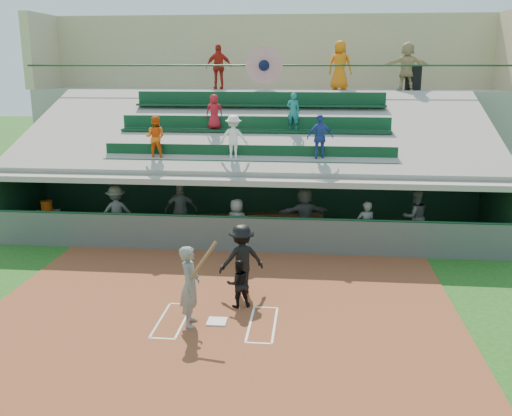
# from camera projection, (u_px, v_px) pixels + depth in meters

# --- Properties ---
(ground) EXTENTS (100.00, 100.00, 0.00)m
(ground) POSITION_uv_depth(u_px,v_px,m) (217.00, 323.00, 12.79)
(ground) COLOR #1B4E15
(ground) RESTS_ON ground
(dirt_slab) EXTENTS (11.00, 9.00, 0.02)m
(dirt_slab) POSITION_uv_depth(u_px,v_px,m) (221.00, 313.00, 13.27)
(dirt_slab) COLOR brown
(dirt_slab) RESTS_ON ground
(home_plate) EXTENTS (0.43, 0.43, 0.03)m
(home_plate) POSITION_uv_depth(u_px,v_px,m) (217.00, 321.00, 12.79)
(home_plate) COLOR silver
(home_plate) RESTS_ON dirt_slab
(batters_box_chalk) EXTENTS (2.65, 1.85, 0.01)m
(batters_box_chalk) POSITION_uv_depth(u_px,v_px,m) (217.00, 322.00, 12.79)
(batters_box_chalk) COLOR white
(batters_box_chalk) RESTS_ON dirt_slab
(dugout_floor) EXTENTS (16.00, 3.50, 0.04)m
(dugout_floor) POSITION_uv_depth(u_px,v_px,m) (250.00, 235.00, 19.30)
(dugout_floor) COLOR gray
(dugout_floor) RESTS_ON ground
(concourse_slab) EXTENTS (20.00, 3.00, 4.60)m
(concourse_slab) POSITION_uv_depth(u_px,v_px,m) (267.00, 142.00, 25.26)
(concourse_slab) COLOR gray
(concourse_slab) RESTS_ON ground
(grandstand) EXTENTS (20.40, 10.40, 7.80)m
(grandstand) POSITION_uv_depth(u_px,v_px,m) (260.00, 153.00, 22.38)
(grandstand) COLOR #525852
(grandstand) RESTS_ON ground
(batter_at_plate) EXTENTS (0.87, 0.77, 1.95)m
(batter_at_plate) POSITION_uv_depth(u_px,v_px,m) (190.00, 286.00, 12.46)
(batter_at_plate) COLOR #62645F
(batter_at_plate) RESTS_ON dirt_slab
(catcher) EXTENTS (0.68, 0.60, 1.16)m
(catcher) POSITION_uv_depth(u_px,v_px,m) (238.00, 283.00, 13.49)
(catcher) COLOR black
(catcher) RESTS_ON dirt_slab
(home_umpire) EXTENTS (1.32, 1.08, 1.78)m
(home_umpire) POSITION_uv_depth(u_px,v_px,m) (242.00, 259.00, 14.25)
(home_umpire) COLOR black
(home_umpire) RESTS_ON dirt_slab
(dugout_bench) EXTENTS (13.69, 3.68, 0.42)m
(dugout_bench) POSITION_uv_depth(u_px,v_px,m) (252.00, 219.00, 20.44)
(dugout_bench) COLOR brown
(dugout_bench) RESTS_ON dugout_floor
(white_table) EXTENTS (0.93, 0.81, 0.69)m
(white_table) POSITION_uv_depth(u_px,v_px,m) (48.00, 221.00, 19.66)
(white_table) COLOR silver
(white_table) RESTS_ON dugout_floor
(water_cooler) EXTENTS (0.37, 0.37, 0.37)m
(water_cooler) POSITION_uv_depth(u_px,v_px,m) (47.00, 206.00, 19.56)
(water_cooler) COLOR #E3580D
(water_cooler) RESTS_ON white_table
(dugout_player_a) EXTENTS (1.29, 1.03, 1.74)m
(dugout_player_a) POSITION_uv_depth(u_px,v_px,m) (116.00, 212.00, 18.82)
(dugout_player_a) COLOR #60635E
(dugout_player_a) RESTS_ON dugout_floor
(dugout_player_b) EXTENTS (1.13, 0.64, 1.82)m
(dugout_player_b) POSITION_uv_depth(u_px,v_px,m) (181.00, 210.00, 18.87)
(dugout_player_b) COLOR #585A55
(dugout_player_b) RESTS_ON dugout_floor
(dugout_player_c) EXTENTS (0.89, 0.73, 1.56)m
(dugout_player_c) POSITION_uv_depth(u_px,v_px,m) (237.00, 223.00, 17.80)
(dugout_player_c) COLOR #60635D
(dugout_player_c) RESTS_ON dugout_floor
(dugout_player_d) EXTENTS (1.72, 0.92, 1.77)m
(dugout_player_d) POSITION_uv_depth(u_px,v_px,m) (304.00, 214.00, 18.49)
(dugout_player_d) COLOR #575954
(dugout_player_d) RESTS_ON dugout_floor
(dugout_player_e) EXTENTS (0.65, 0.50, 1.58)m
(dugout_player_e) POSITION_uv_depth(u_px,v_px,m) (366.00, 226.00, 17.41)
(dugout_player_e) COLOR #51534E
(dugout_player_e) RESTS_ON dugout_floor
(dugout_player_f) EXTENTS (0.96, 0.82, 1.72)m
(dugout_player_f) POSITION_uv_depth(u_px,v_px,m) (415.00, 217.00, 18.25)
(dugout_player_f) COLOR #61635E
(dugout_player_f) RESTS_ON dugout_floor
(trash_bin) EXTENTS (0.66, 0.66, 0.99)m
(trash_bin) POSITION_uv_depth(u_px,v_px,m) (413.00, 78.00, 23.52)
(trash_bin) COLOR black
(trash_bin) RESTS_ON concourse_slab
(concourse_staff_a) EXTENTS (1.18, 0.74, 1.88)m
(concourse_staff_a) POSITION_uv_depth(u_px,v_px,m) (219.00, 67.00, 24.19)
(concourse_staff_a) COLOR red
(concourse_staff_a) RESTS_ON concourse_slab
(concourse_staff_b) EXTENTS (1.12, 0.89, 2.00)m
(concourse_staff_b) POSITION_uv_depth(u_px,v_px,m) (340.00, 65.00, 23.51)
(concourse_staff_b) COLOR orange
(concourse_staff_b) RESTS_ON concourse_slab
(concourse_staff_c) EXTENTS (1.83, 0.67, 1.94)m
(concourse_staff_c) POSITION_uv_depth(u_px,v_px,m) (407.00, 66.00, 23.20)
(concourse_staff_c) COLOR tan
(concourse_staff_c) RESTS_ON concourse_slab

